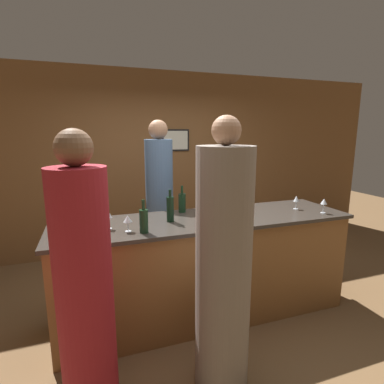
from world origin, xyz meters
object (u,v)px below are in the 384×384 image
(guest_0, at_px, (85,290))
(wine_bottle_1, at_px, (182,202))
(wine_bottle_0, at_px, (144,221))
(bartender, at_px, (160,210))
(guest_1, at_px, (223,270))
(wine_bottle_2, at_px, (170,209))

(guest_0, distance_m, wine_bottle_1, 1.47)
(wine_bottle_0, xyz_separation_m, wine_bottle_1, (0.50, 0.54, -0.00))
(bartender, xyz_separation_m, guest_0, (-0.85, -1.56, -0.07))
(guest_0, bearing_deg, bartender, 61.35)
(wine_bottle_1, bearing_deg, bartender, 104.70)
(wine_bottle_0, distance_m, wine_bottle_1, 0.73)
(guest_0, relative_size, wine_bottle_1, 6.65)
(bartender, relative_size, wine_bottle_0, 7.08)
(bartender, distance_m, guest_0, 1.78)
(guest_1, relative_size, wine_bottle_0, 6.96)
(guest_1, distance_m, wine_bottle_1, 1.18)
(guest_0, relative_size, wine_bottle_0, 6.66)
(wine_bottle_1, bearing_deg, guest_0, -132.74)
(guest_0, bearing_deg, wine_bottle_0, 47.67)
(wine_bottle_0, bearing_deg, wine_bottle_2, 39.80)
(guest_0, distance_m, wine_bottle_0, 0.76)
(bartender, bearing_deg, wine_bottle_0, 70.21)
(wine_bottle_1, bearing_deg, guest_1, -92.69)
(guest_1, height_order, wine_bottle_1, guest_1)
(bartender, relative_size, wine_bottle_2, 6.54)
(guest_1, bearing_deg, wine_bottle_0, 125.76)
(guest_1, distance_m, wine_bottle_2, 0.91)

